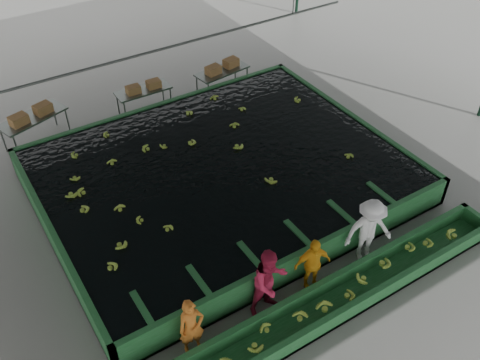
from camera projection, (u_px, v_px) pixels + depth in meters
ground at (250, 217)px, 14.89m from camera, size 80.00×80.00×0.00m
shed_roof at (252, 52)px, 11.69m from camera, size 20.00×22.00×0.04m
shed_posts at (251, 145)px, 13.29m from camera, size 20.00×22.00×5.00m
flotation_tank at (222, 176)px, 15.58m from camera, size 10.00×8.00×0.90m
tank_water at (221, 165)px, 15.32m from camera, size 9.70×7.70×0.00m
sorting_trough at (335, 300)px, 12.40m from camera, size 10.00×1.00×0.50m
cableway_rail at (161, 49)px, 16.21m from camera, size 0.08×0.08×14.00m
worker_a at (192, 327)px, 11.22m from camera, size 0.61×0.45×1.55m
worker_b at (270, 282)px, 11.94m from camera, size 0.93×0.73×1.88m
worker_c at (312, 264)px, 12.55m from camera, size 0.98×0.60×1.56m
worker_d at (369, 231)px, 13.16m from camera, size 1.39×1.08×1.88m
packing_table_left at (36, 129)px, 17.35m from camera, size 2.31×1.50×0.98m
packing_table_mid at (144, 100)px, 18.82m from camera, size 1.93×0.79×0.88m
packing_table_right at (222, 81)px, 19.82m from camera, size 2.10×1.06×0.92m
box_stack_left at (32, 118)px, 16.96m from camera, size 1.46×0.79×0.30m
box_stack_mid at (144, 90)px, 18.50m from camera, size 1.24×0.37×0.27m
box_stack_right at (222, 70)px, 19.53m from camera, size 1.43×0.62×0.30m
floating_bananas at (208, 151)px, 15.84m from camera, size 8.88×6.06×0.12m
trough_bananas at (335, 296)px, 12.30m from camera, size 8.36×0.56×0.11m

